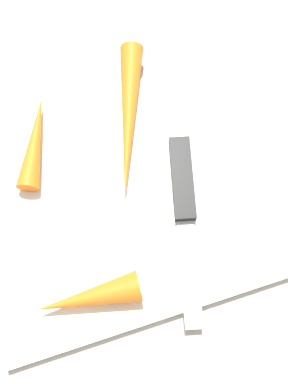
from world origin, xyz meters
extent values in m
plane|color=#ADA8A0|center=(0.00, 0.00, 0.00)|extent=(1.40, 1.40, 0.00)
cube|color=silver|center=(0.00, 0.00, 0.01)|extent=(0.36, 0.26, 0.01)
cube|color=#B7B7BC|center=(0.02, -0.10, 0.01)|extent=(0.04, 0.11, 0.00)
cube|color=black|center=(0.04, 0.00, 0.02)|extent=(0.04, 0.09, 0.01)
cone|color=orange|center=(0.01, 0.08, 0.03)|extent=(0.08, 0.18, 0.03)
cone|color=orange|center=(-0.09, -0.09, 0.03)|extent=(0.10, 0.04, 0.03)
cone|color=orange|center=(-0.09, 0.09, 0.02)|extent=(0.06, 0.11, 0.02)
camera|label=1|loc=(-0.05, -0.15, 0.52)|focal=46.67mm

